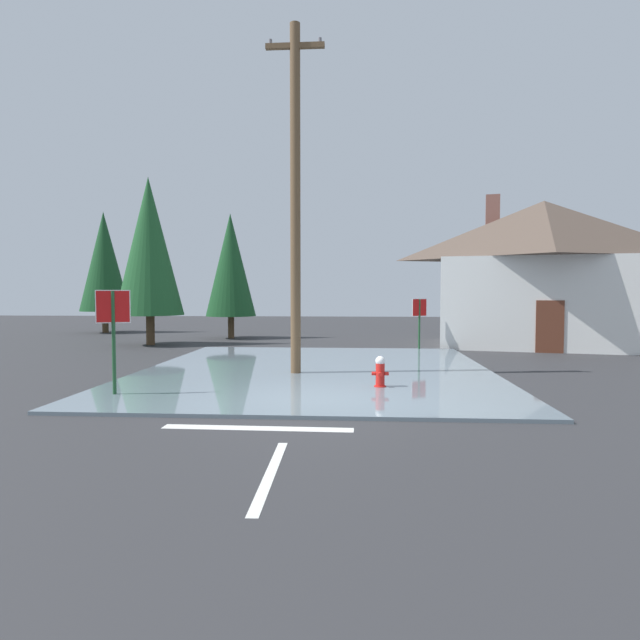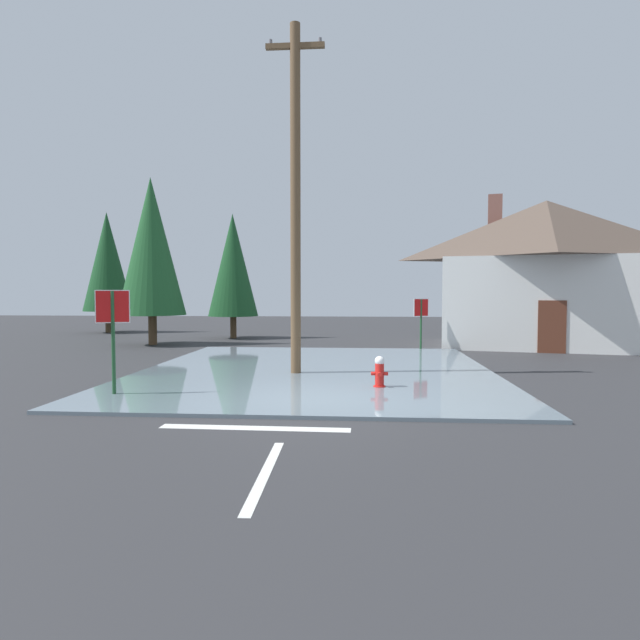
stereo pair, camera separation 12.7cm
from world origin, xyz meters
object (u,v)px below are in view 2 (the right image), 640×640
object	(u,v)px
fire_hydrant	(380,373)
pine_tree_tall_left	(151,247)
stop_sign_near	(113,321)
house	(545,271)
pine_tree_mid_left	(107,262)
utility_pole	(295,196)
pine_tree_short_left	(233,265)
stop_sign_far	(421,314)

from	to	relation	value
fire_hydrant	pine_tree_tall_left	xyz separation A→B (m)	(-9.60, 10.38, 3.90)
stop_sign_near	house	size ratio (longest dim) A/B	0.24
stop_sign_near	pine_tree_tall_left	world-z (taller)	pine_tree_tall_left
pine_tree_mid_left	fire_hydrant	bearing A→B (deg)	-49.16
house	utility_pole	bearing A→B (deg)	-137.40
pine_tree_short_left	pine_tree_tall_left	bearing A→B (deg)	-127.54
utility_pole	house	distance (m)	13.04
stop_sign_far	pine_tree_short_left	xyz separation A→B (m)	(-8.75, 5.18, 2.20)
pine_tree_mid_left	stop_sign_near	bearing A→B (deg)	-64.04
fire_hydrant	pine_tree_tall_left	world-z (taller)	pine_tree_tall_left
house	pine_tree_mid_left	xyz separation A→B (m)	(-22.19, 6.44, 0.84)
stop_sign_far	pine_tree_tall_left	xyz separation A→B (m)	(-11.49, 1.60, 2.84)
stop_sign_near	pine_tree_tall_left	size ratio (longest dim) A/B	0.32
stop_sign_far	stop_sign_near	bearing A→B (deg)	-127.42
pine_tree_mid_left	pine_tree_tall_left	bearing A→B (deg)	-52.32
fire_hydrant	pine_tree_short_left	size ratio (longest dim) A/B	0.13
fire_hydrant	utility_pole	world-z (taller)	utility_pole
house	stop_sign_far	bearing A→B (deg)	-159.11
stop_sign_near	stop_sign_far	size ratio (longest dim) A/B	1.15
utility_pole	house	xyz separation A→B (m)	(9.51, 8.75, -1.76)
fire_hydrant	pine_tree_mid_left	xyz separation A→B (m)	(-14.92, 17.26, 3.64)
stop_sign_near	pine_tree_mid_left	bearing A→B (deg)	115.96
house	pine_tree_mid_left	size ratio (longest dim) A/B	1.42
stop_sign_far	house	size ratio (longest dim) A/B	0.21
utility_pole	pine_tree_tall_left	xyz separation A→B (m)	(-7.35, 8.30, -0.66)
stop_sign_near	pine_tree_tall_left	distance (m)	12.59
house	pine_tree_tall_left	size ratio (longest dim) A/B	1.34
stop_sign_far	house	distance (m)	6.01
utility_pole	stop_sign_far	world-z (taller)	utility_pole
pine_tree_mid_left	pine_tree_short_left	xyz separation A→B (m)	(8.06, -3.31, -0.38)
utility_pole	pine_tree_mid_left	distance (m)	19.80
house	pine_tree_mid_left	distance (m)	23.12
stop_sign_far	house	bearing A→B (deg)	20.89
stop_sign_near	stop_sign_far	xyz separation A→B (m)	(7.75, 10.13, -0.23)
stop_sign_far	house	world-z (taller)	house
utility_pole	pine_tree_mid_left	bearing A→B (deg)	129.84
pine_tree_mid_left	stop_sign_far	bearing A→B (deg)	-26.80
stop_sign_near	pine_tree_short_left	size ratio (longest dim) A/B	0.38
pine_tree_tall_left	house	bearing A→B (deg)	1.52
utility_pole	fire_hydrant	bearing A→B (deg)	-42.74
stop_sign_near	pine_tree_short_left	xyz separation A→B (m)	(-1.00, 15.30, 1.97)
utility_pole	stop_sign_far	distance (m)	8.61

